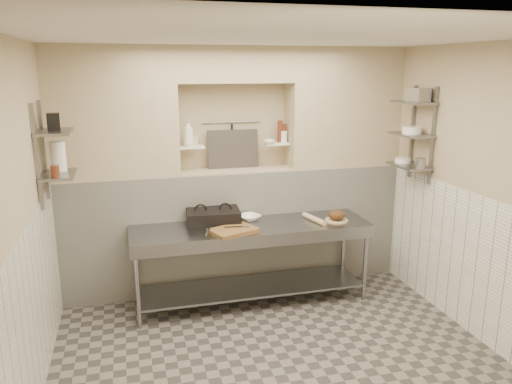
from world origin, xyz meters
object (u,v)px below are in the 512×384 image
object	(u,v)px
mixing_bowl	(249,218)
prep_table	(252,248)
cutting_board	(233,231)
bowl_alcove	(269,142)
panini_press	(213,217)
jug_left	(58,156)
bottle_soap	(189,133)
rolling_pin	(314,219)
bread_loaf	(337,215)

from	to	relation	value
mixing_bowl	prep_table	bearing A→B (deg)	-97.11
cutting_board	bowl_alcove	size ratio (longest dim) A/B	3.47
panini_press	bowl_alcove	distance (m)	1.10
bowl_alcove	jug_left	world-z (taller)	jug_left
jug_left	prep_table	bearing A→B (deg)	0.42
prep_table	bottle_soap	bearing A→B (deg)	137.19
cutting_board	mixing_bowl	size ratio (longest dim) A/B	1.92
bowl_alcove	bottle_soap	bearing A→B (deg)	178.29
prep_table	mixing_bowl	xyz separation A→B (m)	(0.03, 0.21, 0.29)
bottle_soap	bowl_alcove	bearing A→B (deg)	-1.71
cutting_board	jug_left	xyz separation A→B (m)	(-1.65, 0.15, 0.83)
prep_table	mixing_bowl	bearing A→B (deg)	82.89
panini_press	rolling_pin	bearing A→B (deg)	-6.58
prep_table	mixing_bowl	world-z (taller)	mixing_bowl
prep_table	bread_loaf	size ratio (longest dim) A/B	13.97
jug_left	bread_loaf	bearing A→B (deg)	-1.08
cutting_board	jug_left	world-z (taller)	jug_left
panini_press	bread_loaf	bearing A→B (deg)	-6.46
prep_table	bread_loaf	bearing A→B (deg)	-4.01
rolling_pin	bottle_soap	bearing A→B (deg)	156.62
mixing_bowl	bottle_soap	size ratio (longest dim) A/B	0.81
bread_loaf	cutting_board	bearing A→B (deg)	-175.36
rolling_pin	bottle_soap	world-z (taller)	bottle_soap
panini_press	cutting_board	xyz separation A→B (m)	(0.15, -0.36, -0.06)
bottle_soap	mixing_bowl	bearing A→B (deg)	-28.10
mixing_bowl	bowl_alcove	xyz separation A→B (m)	(0.32, 0.30, 0.80)
bowl_alcove	mixing_bowl	bearing A→B (deg)	-136.87
prep_table	cutting_board	distance (m)	0.40
bowl_alcove	cutting_board	bearing A→B (deg)	-130.77
bottle_soap	prep_table	bearing A→B (deg)	-42.81
cutting_board	mixing_bowl	bearing A→B (deg)	54.96
prep_table	rolling_pin	xyz separation A→B (m)	(0.71, -0.02, 0.29)
panini_press	jug_left	xyz separation A→B (m)	(-1.51, -0.21, 0.77)
prep_table	bowl_alcove	size ratio (longest dim) A/B	19.52
prep_table	bread_loaf	world-z (taller)	bread_loaf
rolling_pin	bread_loaf	distance (m)	0.26
prep_table	jug_left	bearing A→B (deg)	-179.58
panini_press	bread_loaf	distance (m)	1.38
rolling_pin	bottle_soap	distance (m)	1.69
mixing_bowl	bread_loaf	distance (m)	0.98
cutting_board	rolling_pin	distance (m)	0.96
panini_press	cutting_board	size ratio (longest dim) A/B	1.31
cutting_board	bowl_alcove	world-z (taller)	bowl_alcove
panini_press	rolling_pin	world-z (taller)	panini_press
mixing_bowl	rolling_pin	size ratio (longest dim) A/B	0.62
cutting_board	bread_loaf	distance (m)	1.21
panini_press	jug_left	bearing A→B (deg)	-167.28
prep_table	panini_press	world-z (taller)	panini_press
panini_press	jug_left	size ratio (longest dim) A/B	2.15
cutting_board	prep_table	bearing A→B (deg)	34.60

